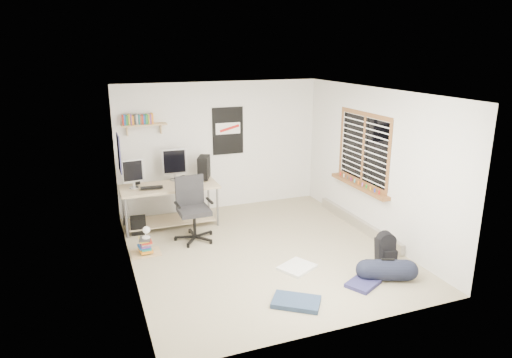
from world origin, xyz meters
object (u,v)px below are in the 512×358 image
object	(u,v)px
desk	(170,206)
book_stack	(145,245)
backpack	(385,250)
duffel_bag	(387,271)
office_chair	(194,212)

from	to	relation	value
desk	book_stack	size ratio (longest dim) A/B	3.96
backpack	duffel_bag	bearing A→B (deg)	-113.64
backpack	book_stack	xyz separation A→B (m)	(-3.33, 1.59, -0.05)
desk	duffel_bag	distance (m)	3.93
office_chair	book_stack	bearing A→B (deg)	-166.54
duffel_bag	office_chair	bearing A→B (deg)	155.79
book_stack	duffel_bag	bearing A→B (deg)	-34.24
duffel_bag	desk	bearing A→B (deg)	150.60
office_chair	backpack	xyz separation A→B (m)	(2.47, -1.83, -0.29)
desk	backpack	world-z (taller)	desk
duffel_bag	book_stack	size ratio (longest dim) A/B	1.34
desk	book_stack	distance (m)	1.21
office_chair	book_stack	xyz separation A→B (m)	(-0.85, -0.24, -0.34)
office_chair	desk	bearing A→B (deg)	105.39
office_chair	book_stack	distance (m)	0.95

